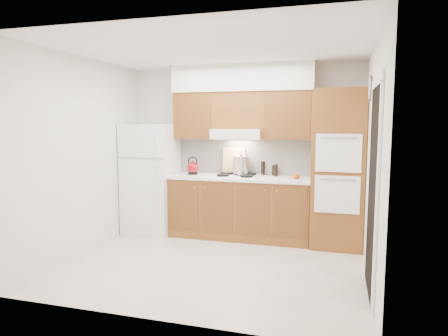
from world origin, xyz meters
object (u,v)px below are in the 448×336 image
oven_cabinet (338,169)px  stock_pot (241,165)px  fridge (151,179)px  kettle (193,168)px

oven_cabinet → stock_pot: 1.42m
stock_pot → oven_cabinet: bearing=-5.0°
stock_pot → fridge: bearing=-173.7°
fridge → oven_cabinet: size_ratio=0.78×
kettle → stock_pot: bearing=16.0°
fridge → stock_pot: 1.46m
fridge → oven_cabinet: (2.85, 0.03, 0.24)m
stock_pot → kettle: bearing=-172.7°
oven_cabinet → fridge: bearing=-179.3°
fridge → kettle: bearing=5.2°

